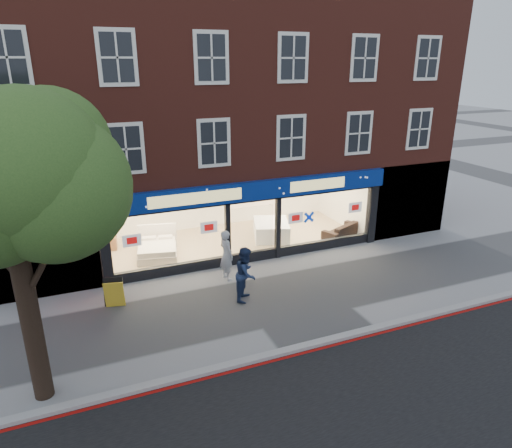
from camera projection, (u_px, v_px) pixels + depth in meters
ground at (287, 295)px, 15.48m from camera, size 120.00×120.00×0.00m
kerb_line at (336, 345)px, 12.78m from camera, size 60.00×0.10×0.01m
kerb_stone at (332, 339)px, 12.93m from camera, size 60.00×0.25×0.12m
showroom_floor at (235, 241)px, 20.03m from camera, size 11.00×4.50×0.10m
building at (218, 82)px, 19.25m from camera, size 19.00×8.26×10.30m
street_tree at (3, 196)px, 9.18m from camera, size 4.00×3.20×6.60m
display_bed at (157, 249)px, 18.30m from camera, size 1.90×2.17×1.06m
bedside_table at (111, 243)px, 18.91m from camera, size 0.53×0.53×0.55m
mattress_stack at (271, 230)px, 20.16m from camera, size 1.99×2.23×0.73m
sofa at (341, 229)px, 20.38m from camera, size 2.16×1.53×0.59m
a_board at (114, 293)px, 14.63m from camera, size 0.69×0.52×0.96m
pedestrian_grey at (226, 255)px, 16.34m from camera, size 0.59×0.77×1.88m
pedestrian_blue at (246, 274)px, 14.95m from camera, size 1.09×1.14×1.85m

